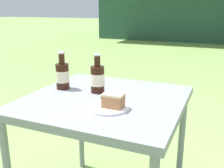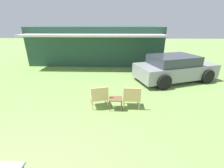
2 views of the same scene
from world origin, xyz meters
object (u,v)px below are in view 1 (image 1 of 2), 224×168
Objects in this scene: patio_table at (105,110)px; cola_bottle_near at (97,78)px; cola_bottle_far at (62,75)px; cake_on_plate at (111,104)px.

cola_bottle_near reaches higher than patio_table.
cola_bottle_far is (-0.22, -0.02, 0.00)m from cola_bottle_near.
cola_bottle_far reaches higher than cake_on_plate.
cake_on_plate is at bearing -54.77° from patio_table.
patio_table is at bearing -9.85° from cola_bottle_far.
cake_on_plate is at bearing -25.38° from cola_bottle_far.
cola_bottle_far is (-0.40, 0.19, 0.06)m from cake_on_plate.
patio_table is 0.19m from cola_bottle_near.
cake_on_plate is 0.92× the size of cola_bottle_far.
patio_table is 3.73× the size of cola_bottle_far.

